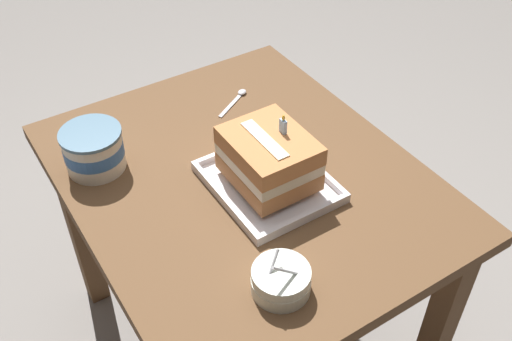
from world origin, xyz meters
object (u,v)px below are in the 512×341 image
birthday_cake (269,158)px  ice_cream_tub (94,150)px  foil_tray (268,183)px  serving_spoon_near_tray (238,97)px  bowl_stack (281,280)px

birthday_cake → ice_cream_tub: (-0.27, -0.31, -0.03)m
foil_tray → ice_cream_tub: size_ratio=2.01×
foil_tray → birthday_cake: size_ratio=1.46×
foil_tray → serving_spoon_near_tray: (-0.34, 0.12, -0.00)m
serving_spoon_near_tray → birthday_cake: bearing=-20.1°
ice_cream_tub → serving_spoon_near_tray: (-0.06, 0.43, -0.05)m
foil_tray → bowl_stack: bearing=-28.9°
foil_tray → serving_spoon_near_tray: foil_tray is taller
foil_tray → bowl_stack: 0.29m
foil_tray → serving_spoon_near_tray: size_ratio=2.28×
foil_tray → bowl_stack: bowl_stack is taller
ice_cream_tub → foil_tray: bearing=48.2°
foil_tray → ice_cream_tub: 0.41m
birthday_cake → ice_cream_tub: size_ratio=1.38×
serving_spoon_near_tray → ice_cream_tub: bearing=-81.8°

